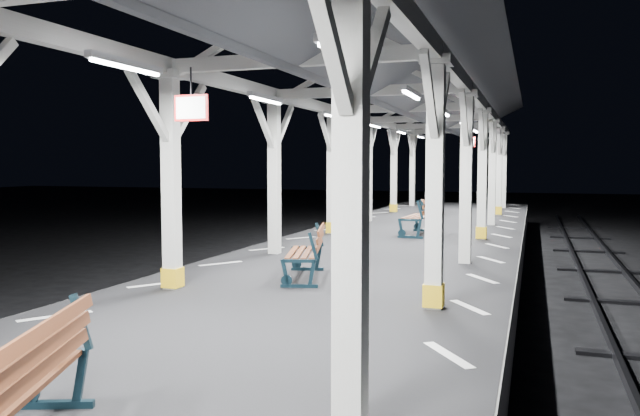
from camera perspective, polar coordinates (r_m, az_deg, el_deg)
The scene contains 8 objects.
platform at distance 7.43m, azimuth -8.22°, elevation -15.02°, with size 6.00×50.00×1.00m, color black.
hazard_stripes_left at distance 8.65m, azimuth -23.05°, elevation -9.09°, with size 1.00×48.00×0.01m, color silver.
hazard_stripes_right at distance 6.57m, azimuth 11.64°, elevation -13.00°, with size 1.00×48.00×0.01m, color silver.
canopy at distance 7.19m, azimuth -8.63°, elevation 17.14°, with size 5.40×49.00×4.65m.
bench_near at distance 4.65m, azimuth -25.83°, elevation -14.28°, with size 1.20×1.82×0.93m.
bench_mid at distance 10.44m, azimuth -0.99°, elevation -3.94°, with size 1.00×1.73×0.88m.
bench_far at distance 17.06m, azimuth 9.32°, elevation -0.67°, with size 0.78×1.88×1.00m.
bench_extra at distance 24.48m, azimuth 10.16°, elevation 0.71°, with size 1.01×1.89×0.97m.
Camera 1 is at (3.22, -6.24, 2.92)m, focal length 35.00 mm.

